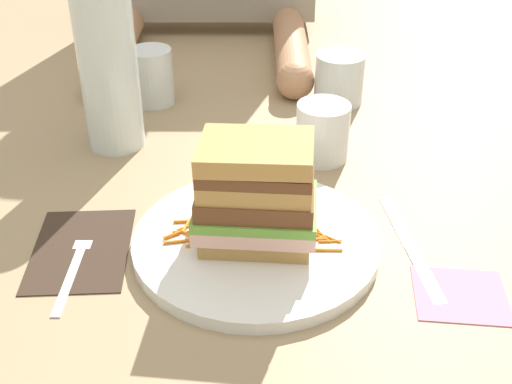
% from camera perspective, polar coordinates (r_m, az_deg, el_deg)
% --- Properties ---
extents(ground_plane, '(3.00, 3.00, 0.00)m').
position_cam_1_polar(ground_plane, '(0.77, 0.04, -3.93)').
color(ground_plane, '#9E8460').
extents(main_plate, '(0.28, 0.28, 0.02)m').
position_cam_1_polar(main_plate, '(0.75, 0.01, -4.32)').
color(main_plate, white).
rests_on(main_plate, ground_plane).
extents(sandwich, '(0.14, 0.11, 0.12)m').
position_cam_1_polar(sandwich, '(0.71, 0.04, -0.06)').
color(sandwich, tan).
rests_on(sandwich, main_plate).
extents(carrot_shred_0, '(0.01, 0.03, 0.00)m').
position_cam_1_polar(carrot_shred_0, '(0.76, -5.94, -2.77)').
color(carrot_shred_0, orange).
rests_on(carrot_shred_0, main_plate).
extents(carrot_shred_1, '(0.03, 0.02, 0.00)m').
position_cam_1_polar(carrot_shred_1, '(0.76, -5.64, -2.88)').
color(carrot_shred_1, orange).
rests_on(carrot_shred_1, main_plate).
extents(carrot_shred_2, '(0.03, 0.00, 0.00)m').
position_cam_1_polar(carrot_shred_2, '(0.77, -5.52, -2.56)').
color(carrot_shred_2, orange).
rests_on(carrot_shred_2, main_plate).
extents(carrot_shred_3, '(0.03, 0.00, 0.00)m').
position_cam_1_polar(carrot_shred_3, '(0.75, -6.17, -3.45)').
color(carrot_shred_3, orange).
rests_on(carrot_shred_3, main_plate).
extents(carrot_shred_4, '(0.02, 0.02, 0.00)m').
position_cam_1_polar(carrot_shred_4, '(0.75, -5.18, -3.30)').
color(carrot_shred_4, orange).
rests_on(carrot_shred_4, main_plate).
extents(carrot_shred_5, '(0.03, 0.01, 0.00)m').
position_cam_1_polar(carrot_shred_5, '(0.77, -5.97, -2.53)').
color(carrot_shred_5, orange).
rests_on(carrot_shred_5, main_plate).
extents(carrot_shred_6, '(0.03, 0.01, 0.00)m').
position_cam_1_polar(carrot_shred_6, '(0.74, -6.77, -4.25)').
color(carrot_shred_6, orange).
rests_on(carrot_shred_6, main_plate).
extents(carrot_shred_7, '(0.03, 0.02, 0.00)m').
position_cam_1_polar(carrot_shred_7, '(0.75, -5.54, -3.71)').
color(carrot_shred_7, orange).
rests_on(carrot_shred_7, main_plate).
extents(carrot_shred_8, '(0.01, 0.02, 0.00)m').
position_cam_1_polar(carrot_shred_8, '(0.74, -5.46, -4.35)').
color(carrot_shred_8, orange).
rests_on(carrot_shred_8, main_plate).
extents(carrot_shred_9, '(0.02, 0.01, 0.00)m').
position_cam_1_polar(carrot_shred_9, '(0.75, -7.22, -3.73)').
color(carrot_shred_9, orange).
rests_on(carrot_shred_9, main_plate).
extents(carrot_shred_10, '(0.02, 0.03, 0.00)m').
position_cam_1_polar(carrot_shred_10, '(0.75, 5.78, -3.66)').
color(carrot_shred_10, orange).
rests_on(carrot_shred_10, main_plate).
extents(carrot_shred_11, '(0.02, 0.01, 0.00)m').
position_cam_1_polar(carrot_shred_11, '(0.74, 5.54, -3.96)').
color(carrot_shred_11, orange).
rests_on(carrot_shred_11, main_plate).
extents(carrot_shred_12, '(0.02, 0.02, 0.00)m').
position_cam_1_polar(carrot_shred_12, '(0.75, 5.28, -3.68)').
color(carrot_shred_12, orange).
rests_on(carrot_shred_12, main_plate).
extents(carrot_shred_13, '(0.03, 0.00, 0.00)m').
position_cam_1_polar(carrot_shred_13, '(0.74, 6.43, -4.22)').
color(carrot_shred_13, orange).
rests_on(carrot_shred_13, main_plate).
extents(carrot_shred_14, '(0.03, 0.02, 0.00)m').
position_cam_1_polar(carrot_shred_14, '(0.74, 6.34, -3.89)').
color(carrot_shred_14, orange).
rests_on(carrot_shred_14, main_plate).
extents(carrot_shred_15, '(0.03, 0.00, 0.00)m').
position_cam_1_polar(carrot_shred_15, '(0.73, 6.31, -4.95)').
color(carrot_shred_15, orange).
rests_on(carrot_shred_15, main_plate).
extents(carrot_shred_16, '(0.03, 0.01, 0.00)m').
position_cam_1_polar(carrot_shred_16, '(0.74, 4.94, -4.12)').
color(carrot_shred_16, orange).
rests_on(carrot_shred_16, main_plate).
extents(napkin_dark, '(0.11, 0.16, 0.00)m').
position_cam_1_polar(napkin_dark, '(0.77, -14.77, -4.78)').
color(napkin_dark, '#38281E').
rests_on(napkin_dark, ground_plane).
extents(fork, '(0.02, 0.17, 0.00)m').
position_cam_1_polar(fork, '(0.75, -15.18, -5.62)').
color(fork, silver).
rests_on(fork, napkin_dark).
extents(knife, '(0.04, 0.20, 0.00)m').
position_cam_1_polar(knife, '(0.77, 13.26, -4.65)').
color(knife, silver).
rests_on(knife, ground_plane).
extents(juice_glass, '(0.07, 0.07, 0.08)m').
position_cam_1_polar(juice_glass, '(0.91, 5.72, 4.93)').
color(juice_glass, white).
rests_on(juice_glass, ground_plane).
extents(water_bottle, '(0.08, 0.08, 0.30)m').
position_cam_1_polar(water_bottle, '(0.92, -12.75, 11.51)').
color(water_bottle, silver).
rests_on(water_bottle, ground_plane).
extents(empty_tumbler_0, '(0.07, 0.07, 0.09)m').
position_cam_1_polar(empty_tumbler_0, '(1.08, -8.97, 9.78)').
color(empty_tumbler_0, silver).
rests_on(empty_tumbler_0, ground_plane).
extents(empty_tumbler_1, '(0.08, 0.08, 0.08)m').
position_cam_1_polar(empty_tumbler_1, '(1.08, 7.12, 9.65)').
color(empty_tumbler_1, silver).
rests_on(empty_tumbler_1, ground_plane).
extents(napkin_pink, '(0.10, 0.09, 0.00)m').
position_cam_1_polar(napkin_pink, '(0.72, 17.22, -8.38)').
color(napkin_pink, pink).
rests_on(napkin_pink, ground_plane).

